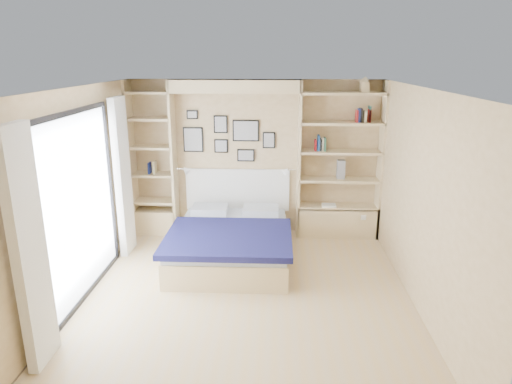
{
  "coord_description": "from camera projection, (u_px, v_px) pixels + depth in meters",
  "views": [
    {
      "loc": [
        0.35,
        -5.0,
        2.83
      ],
      "look_at": [
        0.07,
        0.9,
        1.07
      ],
      "focal_mm": 32.0,
      "sensor_mm": 36.0,
      "label": 1
    }
  ],
  "objects": [
    {
      "name": "ground",
      "position": [
        247.0,
        296.0,
        5.61
      ],
      "size": [
        4.5,
        4.5,
        0.0
      ],
      "primitive_type": "plane",
      "color": "tan",
      "rests_on": "ground"
    },
    {
      "name": "room_shell",
      "position": [
        227.0,
        180.0,
        6.77
      ],
      "size": [
        4.5,
        4.5,
        4.5
      ],
      "color": "tan",
      "rests_on": "ground"
    },
    {
      "name": "bed",
      "position": [
        231.0,
        241.0,
        6.58
      ],
      "size": [
        1.71,
        2.22,
        1.07
      ],
      "color": "#D5B682",
      "rests_on": "ground"
    },
    {
      "name": "photo_gallery",
      "position": [
        227.0,
        136.0,
        7.3
      ],
      "size": [
        1.48,
        0.02,
        0.82
      ],
      "color": "black",
      "rests_on": "ground"
    },
    {
      "name": "reading_lamps",
      "position": [
        236.0,
        170.0,
        7.22
      ],
      "size": [
        1.92,
        0.12,
        0.15
      ],
      "color": "silver",
      "rests_on": "ground"
    },
    {
      "name": "shelf_decor",
      "position": [
        333.0,
        132.0,
        7.05
      ],
      "size": [
        3.48,
        0.23,
        2.03
      ],
      "color": "maroon",
      "rests_on": "ground"
    },
    {
      "name": "deck_chair",
      "position": [
        18.0,
        257.0,
        5.92
      ],
      "size": [
        0.6,
        0.78,
        0.7
      ],
      "rotation": [
        0.0,
        0.0,
        0.29
      ],
      "color": "tan",
      "rests_on": "ground"
    }
  ]
}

